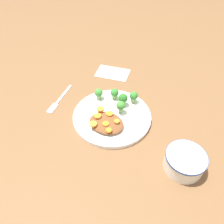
{
  "coord_description": "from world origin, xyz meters",
  "views": [
    {
      "loc": [
        0.28,
        -0.48,
        0.59
      ],
      "look_at": [
        0.0,
        0.0,
        0.03
      ],
      "focal_mm": 35.0,
      "sensor_mm": 36.0,
      "label": 1
    }
  ],
  "objects": [
    {
      "name": "carrot_slice_0",
      "position": [
        0.04,
        -0.09,
        0.04
      ],
      "size": [
        0.02,
        0.02,
        0.01
      ],
      "primitive_type": "cylinder",
      "color": "orange",
      "rests_on": "stew_mound"
    },
    {
      "name": "napkin",
      "position": [
        -0.14,
        0.25,
        0.0
      ],
      "size": [
        0.17,
        0.13,
        0.01
      ],
      "rotation": [
        0.0,
        0.0,
        0.24
      ],
      "color": "white",
      "rests_on": "ground_plane"
    },
    {
      "name": "broccoli_floret_4",
      "position": [
        0.02,
        0.03,
        0.05
      ],
      "size": [
        0.03,
        0.03,
        0.05
      ],
      "color": "#7FA85B",
      "rests_on": "plate"
    },
    {
      "name": "broccoli_floret_2",
      "position": [
        0.04,
        0.1,
        0.04
      ],
      "size": [
        0.03,
        0.03,
        0.05
      ],
      "color": "#759E51",
      "rests_on": "plate"
    },
    {
      "name": "carrot_slice_3",
      "position": [
        -0.04,
        -0.02,
        0.04
      ],
      "size": [
        0.03,
        0.03,
        0.01
      ],
      "primitive_type": "cylinder",
      "color": "orange",
      "rests_on": "stew_mound"
    },
    {
      "name": "carrot_slice_6",
      "position": [
        0.01,
        -0.07,
        0.04
      ],
      "size": [
        0.02,
        0.02,
        0.0
      ],
      "primitive_type": "cylinder",
      "color": "orange",
      "rests_on": "stew_mound"
    },
    {
      "name": "carrot_slice_2",
      "position": [
        -0.0,
        -0.02,
        0.04
      ],
      "size": [
        0.03,
        0.03,
        0.0
      ],
      "primitive_type": "cylinder",
      "color": "orange",
      "rests_on": "stew_mound"
    },
    {
      "name": "carrot_slice_5",
      "position": [
        0.04,
        -0.04,
        0.04
      ],
      "size": [
        0.02,
        0.02,
        0.01
      ],
      "primitive_type": "cylinder",
      "color": "orange",
      "rests_on": "stew_mound"
    },
    {
      "name": "dip_bowl",
      "position": [
        0.29,
        -0.07,
        0.03
      ],
      "size": [
        0.12,
        0.12,
        0.06
      ],
      "color": "white",
      "rests_on": "ground_plane"
    },
    {
      "name": "plate",
      "position": [
        0.0,
        0.0,
        0.01
      ],
      "size": [
        0.29,
        0.29,
        0.02
      ],
      "color": "white",
      "rests_on": "ground_plane"
    },
    {
      "name": "fork",
      "position": [
        -0.23,
        -0.03,
        0.0
      ],
      "size": [
        0.05,
        0.18,
        0.01
      ],
      "rotation": [
        0.0,
        0.0,
        11.18
      ],
      "color": "silver",
      "rests_on": "ground_plane"
    },
    {
      "name": "broccoli_floret_3",
      "position": [
        -0.04,
        0.08,
        0.04
      ],
      "size": [
        0.03,
        0.03,
        0.05
      ],
      "color": "#759E51",
      "rests_on": "plate"
    },
    {
      "name": "carrot_slice_1",
      "position": [
        -0.02,
        -0.09,
        0.04
      ],
      "size": [
        0.03,
        0.03,
        0.01
      ],
      "primitive_type": "cylinder",
      "color": "orange",
      "rests_on": "stew_mound"
    },
    {
      "name": "broccoli_floret_1",
      "position": [
        -0.09,
        0.05,
        0.04
      ],
      "size": [
        0.03,
        0.03,
        0.05
      ],
      "color": "#7FA85B",
      "rests_on": "plate"
    },
    {
      "name": "broccoli_floret_0",
      "position": [
        0.01,
        0.07,
        0.05
      ],
      "size": [
        0.03,
        0.03,
        0.05
      ],
      "color": "#7FA85B",
      "rests_on": "plate"
    },
    {
      "name": "ground_plane",
      "position": [
        0.0,
        0.0,
        0.0
      ],
      "size": [
        4.0,
        4.0,
        0.0
      ],
      "primitive_type": "plane",
      "color": "brown"
    },
    {
      "name": "stew_mound",
      "position": [
        0.01,
        -0.05,
        0.03
      ],
      "size": [
        0.13,
        0.1,
        0.02
      ],
      "primitive_type": "ellipsoid",
      "color": "brown",
      "rests_on": "plate"
    },
    {
      "name": "carrot_slice_4",
      "position": [
        -0.03,
        -0.05,
        0.04
      ],
      "size": [
        0.03,
        0.03,
        0.01
      ],
      "primitive_type": "cylinder",
      "color": "orange",
      "rests_on": "stew_mound"
    }
  ]
}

